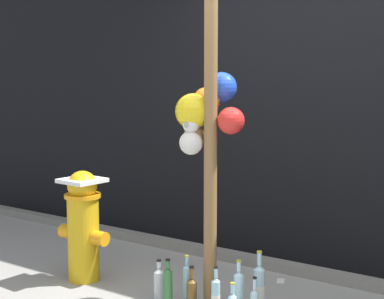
{
  "coord_description": "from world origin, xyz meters",
  "views": [
    {
      "loc": [
        1.87,
        -2.97,
        1.55
      ],
      "look_at": [
        -0.38,
        0.26,
        1.08
      ],
      "focal_mm": 54.16,
      "sensor_mm": 36.0,
      "label": 1
    }
  ],
  "objects_px": {
    "memorial_post": "(208,72)",
    "fire_hydrant": "(83,223)",
    "bottle_6": "(159,282)",
    "bottle_3": "(187,283)",
    "bottle_8": "(259,287)",
    "bottle_1": "(216,298)",
    "bottle_5": "(239,292)",
    "bottle_2": "(168,287)",
    "bottle_7": "(192,292)"
  },
  "relations": [
    {
      "from": "memorial_post",
      "to": "fire_hydrant",
      "type": "bearing_deg",
      "value": -172.29
    },
    {
      "from": "memorial_post",
      "to": "bottle_6",
      "type": "relative_size",
      "value": 10.5
    },
    {
      "from": "bottle_3",
      "to": "fire_hydrant",
      "type": "bearing_deg",
      "value": -176.3
    },
    {
      "from": "bottle_6",
      "to": "bottle_8",
      "type": "height_order",
      "value": "bottle_8"
    },
    {
      "from": "bottle_1",
      "to": "bottle_5",
      "type": "distance_m",
      "value": 0.17
    },
    {
      "from": "fire_hydrant",
      "to": "bottle_8",
      "type": "height_order",
      "value": "fire_hydrant"
    },
    {
      "from": "bottle_3",
      "to": "bottle_6",
      "type": "height_order",
      "value": "bottle_3"
    },
    {
      "from": "memorial_post",
      "to": "bottle_2",
      "type": "xyz_separation_m",
      "value": [
        -0.17,
        -0.23,
        -1.46
      ]
    },
    {
      "from": "bottle_1",
      "to": "bottle_7",
      "type": "distance_m",
      "value": 0.21
    },
    {
      "from": "fire_hydrant",
      "to": "bottle_5",
      "type": "relative_size",
      "value": 2.32
    },
    {
      "from": "bottle_6",
      "to": "bottle_8",
      "type": "relative_size",
      "value": 0.71
    },
    {
      "from": "bottle_2",
      "to": "fire_hydrant",
      "type": "bearing_deg",
      "value": 174.48
    },
    {
      "from": "memorial_post",
      "to": "bottle_8",
      "type": "xyz_separation_m",
      "value": [
        0.34,
        0.13,
        -1.45
      ]
    },
    {
      "from": "bottle_7",
      "to": "bottle_8",
      "type": "height_order",
      "value": "bottle_8"
    },
    {
      "from": "bottle_7",
      "to": "bottle_3",
      "type": "bearing_deg",
      "value": 142.23
    },
    {
      "from": "bottle_5",
      "to": "bottle_8",
      "type": "height_order",
      "value": "bottle_8"
    },
    {
      "from": "memorial_post",
      "to": "bottle_2",
      "type": "height_order",
      "value": "memorial_post"
    },
    {
      "from": "bottle_6",
      "to": "bottle_7",
      "type": "distance_m",
      "value": 0.31
    },
    {
      "from": "bottle_1",
      "to": "bottle_3",
      "type": "height_order",
      "value": "bottle_1"
    },
    {
      "from": "bottle_7",
      "to": "memorial_post",
      "type": "bearing_deg",
      "value": 79.25
    },
    {
      "from": "memorial_post",
      "to": "bottle_8",
      "type": "height_order",
      "value": "memorial_post"
    },
    {
      "from": "bottle_2",
      "to": "bottle_7",
      "type": "distance_m",
      "value": 0.17
    },
    {
      "from": "bottle_2",
      "to": "bottle_7",
      "type": "height_order",
      "value": "bottle_2"
    },
    {
      "from": "fire_hydrant",
      "to": "bottle_1",
      "type": "xyz_separation_m",
      "value": [
        1.24,
        -0.03,
        -0.32
      ]
    },
    {
      "from": "memorial_post",
      "to": "bottle_8",
      "type": "distance_m",
      "value": 1.5
    },
    {
      "from": "bottle_1",
      "to": "bottle_6",
      "type": "bearing_deg",
      "value": 173.51
    },
    {
      "from": "bottle_8",
      "to": "bottle_1",
      "type": "bearing_deg",
      "value": -116.83
    },
    {
      "from": "bottle_5",
      "to": "bottle_3",
      "type": "bearing_deg",
      "value": -173.71
    },
    {
      "from": "bottle_1",
      "to": "bottle_3",
      "type": "xyz_separation_m",
      "value": [
        -0.3,
        0.1,
        0.01
      ]
    },
    {
      "from": "bottle_2",
      "to": "bottle_5",
      "type": "xyz_separation_m",
      "value": [
        0.45,
        0.19,
        0.01
      ]
    },
    {
      "from": "fire_hydrant",
      "to": "bottle_7",
      "type": "relative_size",
      "value": 2.85
    },
    {
      "from": "bottle_5",
      "to": "bottle_7",
      "type": "distance_m",
      "value": 0.33
    },
    {
      "from": "bottle_3",
      "to": "bottle_7",
      "type": "bearing_deg",
      "value": -37.77
    },
    {
      "from": "fire_hydrant",
      "to": "bottle_2",
      "type": "xyz_separation_m",
      "value": [
        0.89,
        -0.09,
        -0.3
      ]
    },
    {
      "from": "memorial_post",
      "to": "fire_hydrant",
      "type": "xyz_separation_m",
      "value": [
        -1.06,
        -0.14,
        -1.16
      ]
    },
    {
      "from": "bottle_1",
      "to": "bottle_3",
      "type": "relative_size",
      "value": 1.0
    },
    {
      "from": "memorial_post",
      "to": "bottle_2",
      "type": "bearing_deg",
      "value": -126.66
    },
    {
      "from": "memorial_post",
      "to": "bottle_7",
      "type": "xyz_separation_m",
      "value": [
        -0.03,
        -0.15,
        -1.49
      ]
    },
    {
      "from": "bottle_6",
      "to": "bottle_7",
      "type": "height_order",
      "value": "bottle_7"
    },
    {
      "from": "bottle_1",
      "to": "bottle_6",
      "type": "distance_m",
      "value": 0.52
    },
    {
      "from": "fire_hydrant",
      "to": "bottle_8",
      "type": "relative_size",
      "value": 2.14
    },
    {
      "from": "bottle_1",
      "to": "bottle_7",
      "type": "bearing_deg",
      "value": 172.17
    },
    {
      "from": "memorial_post",
      "to": "bottle_1",
      "type": "bearing_deg",
      "value": -43.91
    },
    {
      "from": "fire_hydrant",
      "to": "memorial_post",
      "type": "bearing_deg",
      "value": 7.71
    },
    {
      "from": "memorial_post",
      "to": "bottle_6",
      "type": "height_order",
      "value": "memorial_post"
    },
    {
      "from": "bottle_3",
      "to": "bottle_8",
      "type": "distance_m",
      "value": 0.5
    },
    {
      "from": "bottle_3",
      "to": "bottle_1",
      "type": "bearing_deg",
      "value": -17.75
    },
    {
      "from": "bottle_5",
      "to": "bottle_6",
      "type": "relative_size",
      "value": 1.3
    },
    {
      "from": "bottle_6",
      "to": "bottle_7",
      "type": "xyz_separation_m",
      "value": [
        0.31,
        -0.03,
        0.0
      ]
    },
    {
      "from": "bottle_2",
      "to": "bottle_6",
      "type": "height_order",
      "value": "bottle_2"
    }
  ]
}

